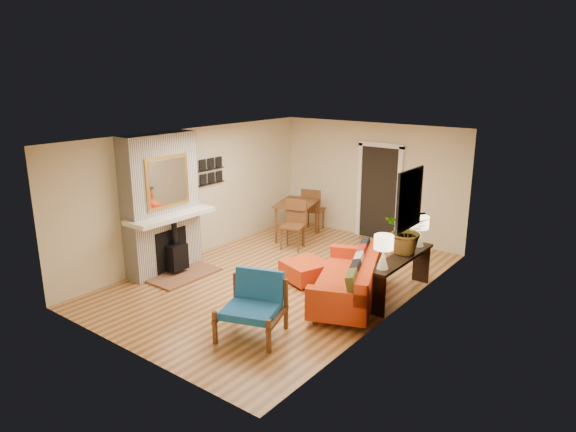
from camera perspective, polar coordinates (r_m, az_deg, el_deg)
name	(u,v)px	position (r m, az deg, el deg)	size (l,w,h in m)	color
room_shell	(381,192)	(10.92, 10.35, 2.67)	(6.50, 6.50, 6.50)	tan
fireplace	(163,207)	(9.76, -13.75, 0.93)	(1.09, 1.68, 2.60)	white
sofa	(352,281)	(8.50, 7.14, -7.13)	(1.65, 2.32, 0.84)	silver
ottoman	(306,270)	(9.30, 1.99, -6.02)	(0.92, 0.92, 0.37)	silver
blue_chair	(254,301)	(7.47, -3.77, -9.44)	(1.08, 1.06, 0.89)	brown
dining_table	(300,210)	(11.52, 1.37, 0.72)	(1.20, 1.97, 1.04)	brown
console_table	(401,265)	(8.72, 12.46, -5.33)	(0.34, 1.85, 0.72)	black
lamp_near	(383,248)	(7.98, 10.56, -3.50)	(0.30, 0.30, 0.54)	white
lamp_far	(420,227)	(9.16, 14.44, -1.24)	(0.30, 0.30, 0.54)	white
houseplant	(408,230)	(8.72, 13.18, -1.51)	(0.73, 0.64, 0.81)	#1E5919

